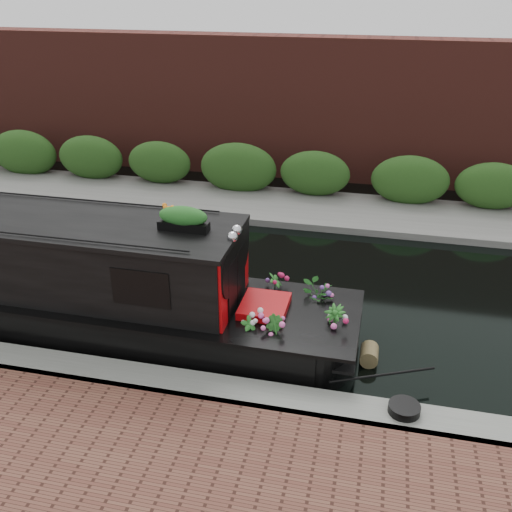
# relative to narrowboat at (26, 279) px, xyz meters

# --- Properties ---
(ground) EXTENTS (80.00, 80.00, 0.00)m
(ground) POSITION_rel_narrowboat_xyz_m (2.10, 1.87, -0.77)
(ground) COLOR black
(ground) RESTS_ON ground
(near_bank_coping) EXTENTS (40.00, 0.60, 0.50)m
(near_bank_coping) POSITION_rel_narrowboat_xyz_m (2.10, -1.43, -0.77)
(near_bank_coping) COLOR gray
(near_bank_coping) RESTS_ON ground
(far_bank_path) EXTENTS (40.00, 2.40, 0.34)m
(far_bank_path) POSITION_rel_narrowboat_xyz_m (2.10, 6.07, -0.77)
(far_bank_path) COLOR slate
(far_bank_path) RESTS_ON ground
(far_hedge) EXTENTS (40.00, 1.10, 2.80)m
(far_hedge) POSITION_rel_narrowboat_xyz_m (2.10, 6.97, -0.77)
(far_hedge) COLOR #244918
(far_hedge) RESTS_ON ground
(far_brick_wall) EXTENTS (40.00, 1.00, 8.00)m
(far_brick_wall) POSITION_rel_narrowboat_xyz_m (2.10, 9.07, -0.77)
(far_brick_wall) COLOR #56231D
(far_brick_wall) RESTS_ON ground
(narrowboat) EXTENTS (11.11, 2.02, 2.61)m
(narrowboat) POSITION_rel_narrowboat_xyz_m (0.00, 0.00, 0.00)
(narrowboat) COLOR black
(narrowboat) RESTS_ON ground
(rope_fender) EXTENTS (0.29, 0.39, 0.29)m
(rope_fender) POSITION_rel_narrowboat_xyz_m (5.99, -0.00, -0.63)
(rope_fender) COLOR brown
(rope_fender) RESTS_ON ground
(coiled_mooring_rope) EXTENTS (0.43, 0.43, 0.12)m
(coiled_mooring_rope) POSITION_rel_narrowboat_xyz_m (6.51, -1.36, -0.46)
(coiled_mooring_rope) COLOR black
(coiled_mooring_rope) RESTS_ON near_bank_coping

